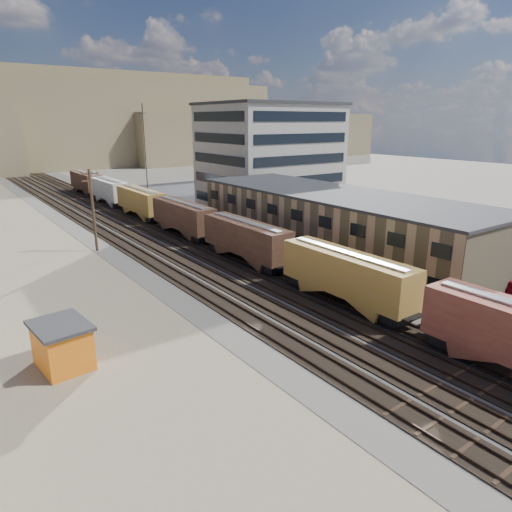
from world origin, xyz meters
TOP-DOWN VIEW (x-y plane):
  - ground at (0.00, 0.00)m, footprint 300.00×300.00m
  - ballast_bed at (0.00, 50.00)m, footprint 18.00×200.00m
  - asphalt_lot at (22.00, 35.00)m, footprint 26.00×120.00m
  - rail_tracks at (-0.55, 50.00)m, footprint 11.40×200.00m
  - freight_train at (3.80, 35.19)m, footprint 3.00×119.74m
  - warehouse at (14.98, 25.00)m, footprint 12.40×40.40m
  - office_tower at (27.95, 54.95)m, footprint 22.60×18.60m
  - utility_pole_north at (-8.50, 42.00)m, footprint 2.20×0.32m
  - radio_mast at (6.00, 60.00)m, footprint 1.20×0.16m
  - hills_north at (0.17, 167.92)m, footprint 265.00×80.00m
  - maintenance_shed at (-18.79, 15.72)m, footprint 3.57×4.42m
  - parked_car_blue at (26.83, 54.81)m, footprint 5.95×5.51m
  - parked_car_far at (32.32, 59.49)m, footprint 3.53×4.96m

SIDE VIEW (x-z plane):
  - ground at x=0.00m, z-range 0.00..0.00m
  - asphalt_lot at x=22.00m, z-range 0.00..0.04m
  - ballast_bed at x=0.00m, z-range 0.00..0.06m
  - rail_tracks at x=-0.55m, z-range -0.01..0.23m
  - parked_car_blue at x=26.83m, z-range 0.00..1.55m
  - parked_car_far at x=32.32m, z-range 0.00..1.57m
  - maintenance_shed at x=-18.79m, z-range 0.04..3.06m
  - freight_train at x=3.80m, z-range 0.56..5.02m
  - warehouse at x=14.98m, z-range 0.03..7.28m
  - utility_pole_north at x=-8.50m, z-range 0.30..10.30m
  - radio_mast at x=6.00m, z-range 0.12..18.12m
  - office_tower at x=27.95m, z-range 0.04..18.49m
  - hills_north at x=0.17m, z-range -1.90..30.10m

